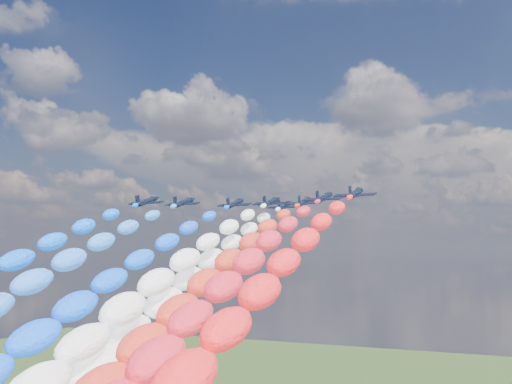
% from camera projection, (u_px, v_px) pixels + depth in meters
% --- Properties ---
extents(jet_0, '(8.78, 11.82, 5.27)m').
position_uv_depth(jet_0, '(147.00, 201.00, 144.60)').
color(jet_0, black).
extents(jet_1, '(8.57, 11.67, 5.27)m').
position_uv_depth(jet_1, '(184.00, 202.00, 147.87)').
color(jet_1, black).
extents(jet_2, '(8.71, 11.77, 5.27)m').
position_uv_depth(jet_2, '(235.00, 204.00, 151.21)').
color(jet_2, black).
extents(trail_2, '(7.19, 121.75, 55.92)m').
position_uv_depth(trail_2, '(55.00, 343.00, 92.56)').
color(trail_2, blue).
extents(jet_3, '(8.49, 11.61, 5.27)m').
position_uv_depth(jet_3, '(271.00, 202.00, 146.32)').
color(jet_3, black).
extents(trail_3, '(7.19, 121.75, 55.92)m').
position_uv_depth(trail_3, '(105.00, 348.00, 87.67)').
color(trail_3, white).
extents(jet_4, '(8.60, 11.69, 5.27)m').
position_uv_depth(jet_4, '(285.00, 206.00, 158.41)').
color(jet_4, black).
extents(trail_4, '(7.19, 121.75, 55.92)m').
position_uv_depth(trail_4, '(147.00, 336.00, 99.77)').
color(trail_4, white).
extents(jet_5, '(9.11, 12.05, 5.27)m').
position_uv_depth(jet_5, '(304.00, 202.00, 145.49)').
color(jet_5, black).
extents(trail_5, '(7.19, 121.75, 55.92)m').
position_uv_depth(trail_5, '(159.00, 349.00, 86.85)').
color(trail_5, red).
extents(jet_6, '(8.97, 11.95, 5.27)m').
position_uv_depth(jet_6, '(324.00, 197.00, 133.84)').
color(jet_6, black).
extents(trail_6, '(7.19, 121.75, 55.92)m').
position_uv_depth(trail_6, '(172.00, 364.00, 75.19)').
color(trail_6, red).
extents(jet_7, '(8.50, 11.61, 5.27)m').
position_uv_depth(jet_7, '(356.00, 193.00, 123.71)').
color(jet_7, black).
extents(trail_7, '(7.19, 121.75, 55.92)m').
position_uv_depth(trail_7, '(208.00, 382.00, 65.06)').
color(trail_7, red).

